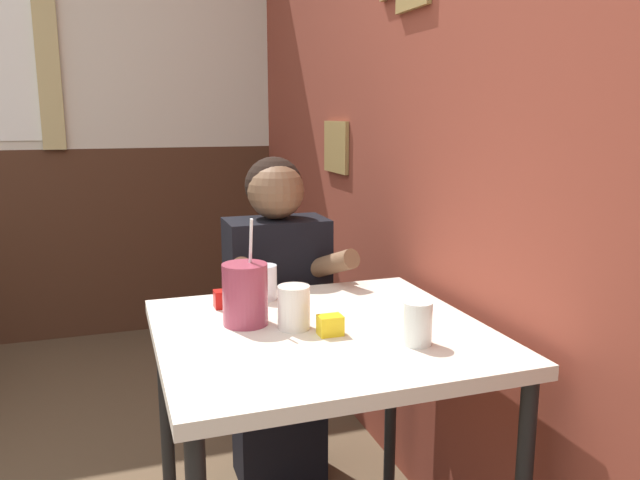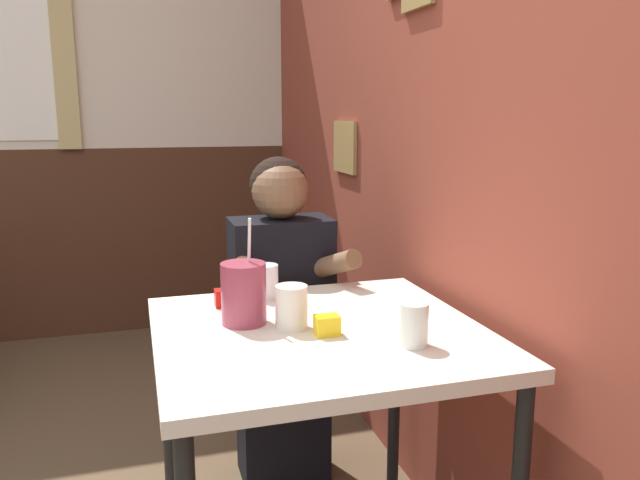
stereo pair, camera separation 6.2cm
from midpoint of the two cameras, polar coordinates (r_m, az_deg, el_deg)
name	(u,v)px [view 2 (the right image)]	position (r m, az deg, el deg)	size (l,w,h in m)	color
brick_wall_right	(361,100)	(2.66, 4.45, 12.67)	(0.08, 4.61, 2.70)	brown
back_wall	(18,102)	(3.86, -25.44, 11.31)	(5.92, 0.09, 2.70)	beige
main_table	(319,357)	(1.64, 1.02, -10.67)	(0.83, 0.79, 0.75)	beige
person_seated	(282,317)	(2.19, -2.71, -7.06)	(0.42, 0.40, 1.15)	black
cocktail_pitcher	(244,293)	(1.63, -5.91, -4.87)	(0.12, 0.12, 0.28)	#99384C
glass_near_pitcher	(266,282)	(1.85, -4.02, -3.84)	(0.07, 0.07, 0.10)	silver
glass_center	(413,324)	(1.50, 9.71, -7.61)	(0.07, 0.07, 0.10)	silver
glass_far_side	(291,307)	(1.60, -1.51, -6.15)	(0.08, 0.08, 0.11)	silver
condiment_ketchup	(226,298)	(1.80, -7.65, -5.27)	(0.06, 0.04, 0.05)	#B7140F
condiment_mustard	(327,325)	(1.56, 1.80, -7.81)	(0.06, 0.04, 0.05)	yellow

